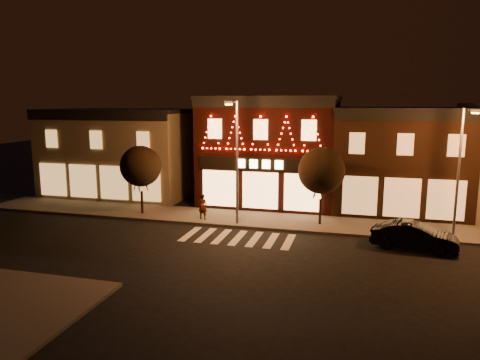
% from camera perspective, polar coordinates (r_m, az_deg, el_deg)
% --- Properties ---
extents(ground, '(120.00, 120.00, 0.00)m').
position_cam_1_polar(ground, '(22.68, -2.99, -10.34)').
color(ground, black).
rests_on(ground, ground).
extents(sidewalk_far, '(44.00, 4.00, 0.15)m').
position_cam_1_polar(sidewalk_far, '(29.63, 5.54, -5.33)').
color(sidewalk_far, '#47423D').
rests_on(sidewalk_far, ground).
extents(building_left, '(12.20, 8.28, 7.30)m').
position_cam_1_polar(building_left, '(39.67, -14.74, 3.56)').
color(building_left, '#746753').
rests_on(building_left, ground).
extents(building_pulp, '(10.20, 8.34, 8.30)m').
position_cam_1_polar(building_pulp, '(35.02, 4.06, 3.87)').
color(building_pulp, black).
rests_on(building_pulp, ground).
extents(building_right_a, '(9.20, 8.28, 7.50)m').
position_cam_1_polar(building_right_a, '(34.56, 19.72, 2.56)').
color(building_right_a, '#351E12').
rests_on(building_right_a, ground).
extents(streetlamp_mid, '(0.50, 1.79, 7.84)m').
position_cam_1_polar(streetlamp_mid, '(27.77, -0.53, 3.53)').
color(streetlamp_mid, '#59595E').
rests_on(streetlamp_mid, sidewalk_far).
extents(streetlamp_right, '(0.58, 1.70, 7.40)m').
position_cam_1_polar(streetlamp_right, '(27.66, 26.48, 1.91)').
color(streetlamp_right, '#59595E').
rests_on(streetlamp_right, sidewalk_far).
extents(tree_left, '(2.85, 2.85, 4.76)m').
position_cam_1_polar(tree_left, '(31.55, -12.64, 1.73)').
color(tree_left, black).
rests_on(tree_left, sidewalk_far).
extents(tree_right, '(2.95, 2.95, 4.93)m').
position_cam_1_polar(tree_right, '(28.45, 10.41, 1.17)').
color(tree_right, black).
rests_on(tree_right, sidewalk_far).
extents(dark_sedan, '(4.66, 2.25, 1.47)m').
position_cam_1_polar(dark_sedan, '(25.90, 21.43, -6.73)').
color(dark_sedan, black).
rests_on(dark_sedan, ground).
extents(pedestrian, '(0.64, 0.43, 1.74)m').
position_cam_1_polar(pedestrian, '(29.67, -4.81, -3.42)').
color(pedestrian, gray).
rests_on(pedestrian, sidewalk_far).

